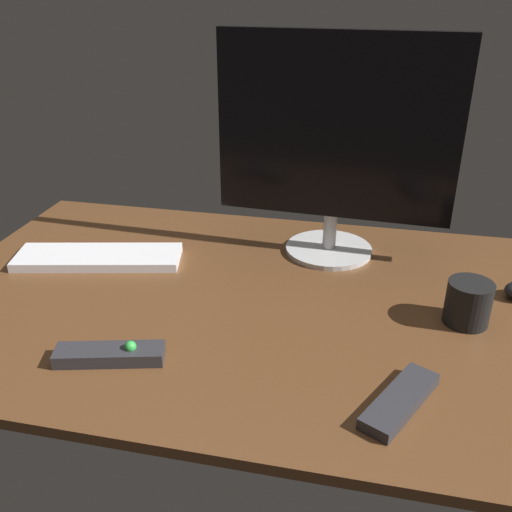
% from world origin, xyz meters
% --- Properties ---
extents(desk, '(1.40, 0.84, 0.02)m').
position_xyz_m(desk, '(0.00, 0.00, 0.01)').
color(desk, brown).
rests_on(desk, ground).
extents(monitor, '(0.52, 0.20, 0.49)m').
position_xyz_m(monitor, '(0.09, 0.25, 0.29)').
color(monitor, silver).
rests_on(monitor, desk).
extents(keyboard, '(0.39, 0.19, 0.02)m').
position_xyz_m(keyboard, '(-0.41, 0.09, 0.03)').
color(keyboard, white).
rests_on(keyboard, desk).
extents(media_remote, '(0.19, 0.09, 0.04)m').
position_xyz_m(media_remote, '(-0.23, -0.25, 0.03)').
color(media_remote, '#2D2D33').
rests_on(media_remote, desk).
extents(tv_remote, '(0.12, 0.18, 0.02)m').
position_xyz_m(tv_remote, '(0.25, -0.26, 0.03)').
color(tv_remote, '#2D2D33').
rests_on(tv_remote, desk).
extents(coffee_mug, '(0.08, 0.08, 0.08)m').
position_xyz_m(coffee_mug, '(0.38, -0.00, 0.06)').
color(coffee_mug, black).
rests_on(coffee_mug, desk).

